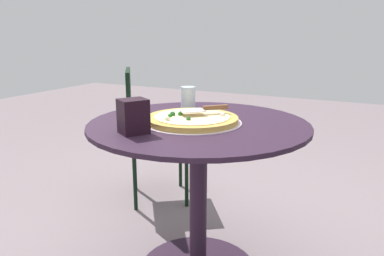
% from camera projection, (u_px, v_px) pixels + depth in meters
% --- Properties ---
extents(patio_table, '(0.93, 0.93, 0.72)m').
position_uv_depth(patio_table, '(198.00, 170.00, 1.61)').
color(patio_table, '#2B192C').
rests_on(patio_table, ground).
extents(pizza_on_tray, '(0.42, 0.42, 0.05)m').
position_uv_depth(pizza_on_tray, '(192.00, 119.00, 1.54)').
color(pizza_on_tray, silver).
rests_on(pizza_on_tray, patio_table).
extents(pizza_server, '(0.18, 0.19, 0.02)m').
position_uv_depth(pizza_server, '(205.00, 109.00, 1.57)').
color(pizza_server, silver).
rests_on(pizza_server, pizza_on_tray).
extents(drinking_cup, '(0.07, 0.07, 0.11)m').
position_uv_depth(drinking_cup, '(188.00, 97.00, 1.84)').
color(drinking_cup, silver).
rests_on(drinking_cup, patio_table).
extents(napkin_dispenser, '(0.13, 0.13, 0.13)m').
position_uv_depth(napkin_dispenser, '(133.00, 116.00, 1.37)').
color(napkin_dispenser, black).
rests_on(napkin_dispenser, patio_table).
extents(patio_chair_corner, '(0.54, 0.54, 0.87)m').
position_uv_depth(patio_chair_corner, '(147.00, 125.00, 2.38)').
color(patio_chair_corner, black).
rests_on(patio_chair_corner, ground).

